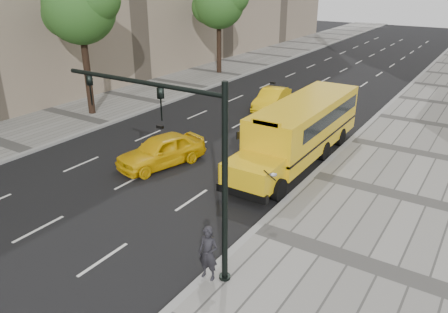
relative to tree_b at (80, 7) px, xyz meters
The scene contains 11 objects.
ground 12.59m from the tree_b, ahead, with size 140.00×140.00×0.00m, color black.
sidewalk_far 7.03m from the tree_b, 119.30° to the right, with size 6.00×140.00×0.15m, color gray.
curb_museum 17.85m from the tree_b, ahead, with size 0.30×140.00×0.15m, color gray.
curb_far 7.41m from the tree_b, 23.37° to the right, with size 0.30×140.00×0.15m, color gray.
tree_b is the anchor object (origin of this frame).
tree_c 15.72m from the tree_b, 89.99° to the left, with size 5.22×4.64×8.81m.
school_bus 15.83m from the tree_b, ahead, with size 2.96×11.56×3.19m.
taxi_near 11.95m from the tree_b, 22.41° to the right, with size 1.86×4.63×1.58m, color yellow.
taxi_far 13.93m from the tree_b, 39.89° to the left, with size 1.54×4.42×1.46m, color yellow.
pedestrian 20.25m from the tree_b, 31.18° to the right, with size 0.66×0.43×1.81m, color black.
traffic_signal 18.65m from the tree_b, 32.08° to the right, with size 6.18×0.36×6.40m.
Camera 1 is at (12.62, -18.08, 8.98)m, focal length 35.00 mm.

